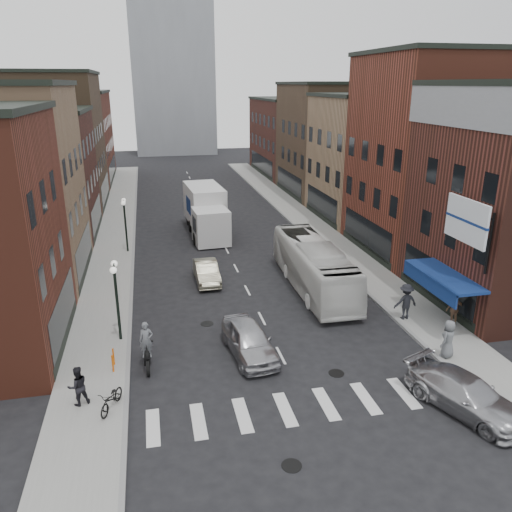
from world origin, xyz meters
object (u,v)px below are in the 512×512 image
Objects in this scene: ped_right_b at (455,309)px; box_truck at (206,212)px; sedan_left_far at (207,272)px; curb_car at (465,394)px; ped_left_solo at (78,386)px; ped_right_c at (448,339)px; sedan_left_near at (249,340)px; billboard_sign at (468,222)px; parked_bicycle at (112,399)px; streetlamp_far at (125,215)px; transit_bus at (314,266)px; motorcycle_rider at (147,346)px; bike_rack at (113,360)px; streetlamp_near at (116,287)px; ped_right_a at (406,302)px.

box_truck is at bearing -63.39° from ped_right_b.
sedan_left_far is 0.83× the size of curb_car.
ped_right_c is at bearing 158.72° from ped_left_solo.
ped_right_c reaches higher than sedan_left_near.
billboard_sign reaches higher than parked_bicycle.
streetlamp_far is 14.98m from transit_bus.
streetlamp_far is 0.38× the size of transit_bus.
curb_car is at bearing 145.13° from ped_left_solo.
billboard_sign is 17.16m from parked_bicycle.
billboard_sign is 2.17× the size of ped_right_b.
transit_bus is 6.32× the size of parked_bicycle.
transit_bus reaches higher than motorcycle_rider.
curb_car is 2.98× the size of ped_left_solo.
ped_right_b is (17.09, 3.67, 0.41)m from parked_bicycle.
curb_car is (-2.66, -5.00, -5.42)m from billboard_sign.
curb_car is at bearing -45.26° from sedan_left_near.
curb_car is 13.71m from parked_bicycle.
sedan_left_far reaches higher than parked_bicycle.
box_truck is at bearing 30.01° from streetlamp_far.
curb_car is (6.88, -26.23, -1.22)m from box_truck.
sedan_left_far is at bearing 159.06° from transit_bus.
streetlamp_far reaches higher than sedan_left_near.
box_truck is at bearing 111.49° from transit_bus.
streetlamp_near is at bearing 85.76° from bike_rack.
ped_right_b reaches higher than sedan_left_near.
sedan_left_near is at bearing 1.39° from ped_right_b.
sedan_left_near is at bearing -95.43° from box_truck.
sedan_left_near is 2.77× the size of ped_left_solo.
sedan_left_near is (6.16, 0.10, 0.22)m from bike_rack.
ped_right_b is at bearing 35.70° from parked_bicycle.
ped_right_c reaches higher than curb_car.
billboard_sign is at bearing 112.10° from ped_right_a.
ped_right_c is (-2.19, -2.89, 0.06)m from ped_right_b.
billboard_sign is 2.04× the size of ped_right_c.
curb_car is at bearing -80.97° from transit_bus.
billboard_sign is 0.76× the size of curb_car.
motorcycle_rider is (1.29, -16.69, -1.87)m from streetlamp_far.
parked_bicycle is (-1.39, -3.04, -0.45)m from motorcycle_rider.
sedan_left_far is at bearing -53.86° from streetlamp_far.
box_truck is 20.44m from ped_right_a.
sedan_left_near is at bearing -70.26° from streetlamp_far.
billboard_sign is at bearing -69.85° from box_truck.
box_truck is 21.07m from motorcycle_rider.
motorcycle_rider is (1.49, 0.01, 0.49)m from bike_rack.
curb_car is (8.20, -15.48, 0.04)m from sedan_left_far.
motorcycle_rider reaches higher than curb_car.
streetlamp_near reaches higher than curb_car.
billboard_sign is 5.41m from ped_right_c.
streetlamp_near is 0.38× the size of transit_bus.
streetlamp_near is 2.42× the size of parked_bicycle.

